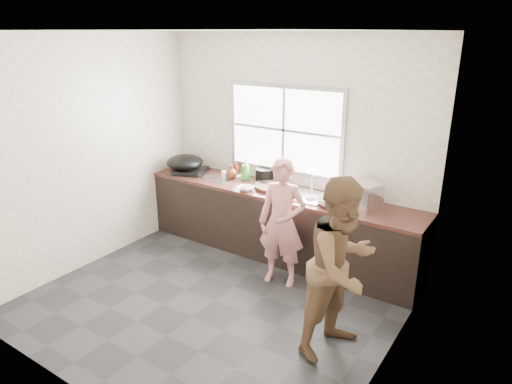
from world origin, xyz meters
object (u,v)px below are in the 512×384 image
Objects in this scene: bowl_crabs at (328,202)px; bottle_green at (246,170)px; glass_jar at (224,175)px; wok at (185,162)px; pot_lid_left at (209,177)px; bowl_mince at (246,188)px; bottle_brown_short at (232,172)px; burner at (190,171)px; cutting_board at (272,187)px; plate_food at (236,174)px; bottle_brown_tall at (236,168)px; woman at (282,227)px; bowl_held at (311,197)px; dish_rack at (361,195)px; pot_lid_right at (221,181)px; person_side at (342,267)px; black_pot at (264,175)px.

bottle_green reaches higher than bowl_crabs.
wok is (-0.60, -0.09, 0.10)m from glass_jar.
bowl_mince is at bearing -12.94° from pot_lid_left.
bottle_brown_short is 0.64m from burner.
bowl_mince is (-0.23, -0.24, 0.00)m from cutting_board.
plate_food is at bearing 106.44° from bottle_brown_short.
bottle_brown_tall is 0.64m from burner.
bottle_brown_short is (-1.15, 0.63, 0.27)m from woman.
plate_food is at bearing 167.49° from bowl_crabs.
bowl_held is 0.44× the size of dish_rack.
bowl_held is 0.35× the size of wok.
glass_jar is (-0.51, 0.23, 0.03)m from bowl_mince.
plate_food is 0.22m from glass_jar.
bowl_mince is 1.41m from dish_rack.
woman is 3.45× the size of burner.
bowl_held is at bearing 0.72° from wok.
bowl_crabs is at bearing 5.46° from bowl_mince.
wok reaches higher than cutting_board.
bottle_green is at bearing 12.09° from bottle_brown_short.
bottle_brown_tall is 1.91× the size of glass_jar.
plate_food is 0.31m from pot_lid_right.
burner is 0.79× the size of wok.
bottle_green is 0.84m from burner.
person_side reaches higher than bottle_brown_tall.
cutting_board is at bearing -11.10° from bottle_green.
woman reaches higher than dish_rack.
bowl_mince is 1.91× the size of glass_jar.
dish_rack reaches higher than bottle_brown_tall.
bottle_green is at bearing -23.31° from bottle_brown_tall.
pot_lid_right is (0.25, -0.04, 0.00)m from pot_lid_left.
bottle_brown_tall reaches higher than bowl_crabs.
dish_rack is at bearing 1.87° from wok.
bowl_held is at bearing -11.89° from bottle_brown_tall.
cutting_board reaches higher than plate_food.
bowl_crabs is at bearing -10.10° from bottle_green.
black_pot reaches higher than bowl_held.
dish_rack is (0.66, 0.56, 0.33)m from woman.
person_side is at bearing -40.32° from black_pot.
wok is at bearing -154.71° from plate_food.
plate_food is 0.88× the size of bottle_green.
pot_lid_right is at bearing -171.00° from cutting_board.
bottle_brown_tall is 0.38m from pot_lid_left.
glass_jar reaches higher than bowl_crabs.
bottle_green is 0.21m from bottle_brown_short.
wok is (-1.09, -0.30, 0.07)m from black_pot.
person_side is at bearing -45.44° from woman.
plate_food is 0.72m from wok.
cutting_board is (-1.49, 1.27, 0.08)m from person_side.
plate_food is 0.29m from bottle_green.
cutting_board is at bearing 65.98° from person_side.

